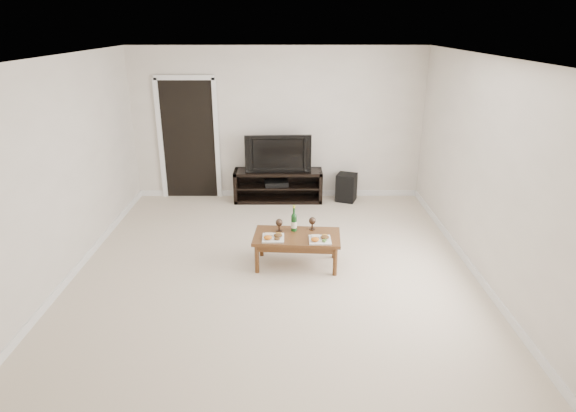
% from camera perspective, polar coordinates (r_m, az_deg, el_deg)
% --- Properties ---
extents(floor, '(5.50, 5.50, 0.00)m').
position_cam_1_polar(floor, '(6.23, -1.55, -7.30)').
color(floor, beige).
rests_on(floor, ground).
extents(back_wall, '(5.00, 0.04, 2.60)m').
position_cam_1_polar(back_wall, '(8.42, -1.21, 9.67)').
color(back_wall, silver).
rests_on(back_wall, ground).
extents(ceiling, '(5.00, 5.50, 0.04)m').
position_cam_1_polar(ceiling, '(5.50, -1.83, 17.52)').
color(ceiling, white).
rests_on(ceiling, back_wall).
extents(doorway, '(0.90, 0.02, 2.05)m').
position_cam_1_polar(doorway, '(8.61, -11.66, 7.63)').
color(doorway, black).
rests_on(doorway, ground).
extents(media_console, '(1.53, 0.45, 0.55)m').
position_cam_1_polar(media_console, '(8.42, -1.17, 2.44)').
color(media_console, black).
rests_on(media_console, ground).
extents(television, '(1.12, 0.19, 0.64)m').
position_cam_1_polar(television, '(8.25, -1.20, 6.38)').
color(television, black).
rests_on(television, media_console).
extents(av_receiver, '(0.43, 0.34, 0.08)m').
position_cam_1_polar(av_receiver, '(8.39, -1.40, 2.74)').
color(av_receiver, black).
rests_on(av_receiver, media_console).
extents(subwoofer, '(0.41, 0.41, 0.48)m').
position_cam_1_polar(subwoofer, '(8.49, 6.93, 2.21)').
color(subwoofer, black).
rests_on(subwoofer, ground).
extents(coffee_table, '(1.13, 0.67, 0.42)m').
position_cam_1_polar(coffee_table, '(6.20, 1.05, -5.26)').
color(coffee_table, brown).
rests_on(coffee_table, ground).
extents(plate_left, '(0.27, 0.27, 0.07)m').
position_cam_1_polar(plate_left, '(6.01, -1.77, -3.59)').
color(plate_left, white).
rests_on(plate_left, coffee_table).
extents(plate_right, '(0.27, 0.27, 0.07)m').
position_cam_1_polar(plate_right, '(5.97, 3.81, -3.81)').
color(plate_right, white).
rests_on(plate_right, coffee_table).
extents(wine_bottle, '(0.07, 0.07, 0.35)m').
position_cam_1_polar(wine_bottle, '(6.17, 0.72, -1.46)').
color(wine_bottle, '#103D15').
rests_on(wine_bottle, coffee_table).
extents(goblet_left, '(0.09, 0.09, 0.17)m').
position_cam_1_polar(goblet_left, '(6.20, -1.06, -2.27)').
color(goblet_left, '#3A2A1F').
rests_on(goblet_left, coffee_table).
extents(goblet_right, '(0.09, 0.09, 0.17)m').
position_cam_1_polar(goblet_right, '(6.26, 2.89, -2.06)').
color(goblet_right, '#3A2A1F').
rests_on(goblet_right, coffee_table).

